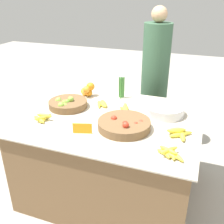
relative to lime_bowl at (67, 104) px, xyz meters
name	(u,v)px	position (x,y,z in m)	size (l,w,h in m)	color
ground_plane	(112,187)	(0.45, -0.06, -0.79)	(12.00, 12.00, 0.00)	#A39E93
market_table	(112,155)	(0.45, -0.06, -0.41)	(1.46, 1.18, 0.76)	brown
lime_bowl	(67,104)	(0.00, 0.00, 0.00)	(0.35, 0.35, 0.11)	brown
tomato_basket	(124,124)	(0.61, -0.21, 0.00)	(0.41, 0.41, 0.11)	brown
orange_pile	(88,91)	(0.06, 0.31, 0.02)	(0.15, 0.14, 0.14)	orange
metal_bowl	(165,110)	(0.86, 0.15, 0.01)	(0.33, 0.33, 0.08)	silver
price_sign	(82,128)	(0.34, -0.38, 0.01)	(0.14, 0.05, 0.08)	orange
veg_bundle	(122,88)	(0.39, 0.39, 0.07)	(0.05, 0.06, 0.21)	#4C8E42
banana_bunch_middle_left	(43,118)	(-0.06, -0.31, -0.01)	(0.18, 0.18, 0.06)	yellow
banana_bunch_front_right	(102,104)	(0.28, 0.14, -0.02)	(0.14, 0.18, 0.04)	yellow
banana_bunch_front_center	(170,153)	(0.99, -0.45, -0.01)	(0.20, 0.15, 0.05)	yellow
banana_bunch_middle_right	(125,108)	(0.51, 0.12, -0.02)	(0.12, 0.19, 0.04)	yellow
banana_bunch_front_left	(179,133)	(1.02, -0.18, -0.01)	(0.19, 0.17, 0.06)	yellow
vendor_person	(154,85)	(0.61, 0.93, -0.06)	(0.30, 0.30, 1.58)	#385B42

